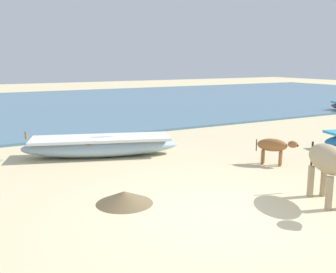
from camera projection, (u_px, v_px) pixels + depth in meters
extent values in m
plane|color=beige|center=(222.00, 214.00, 6.41)|extent=(80.00, 80.00, 0.00)
cube|color=slate|center=(29.00, 106.00, 21.05)|extent=(60.00, 20.00, 0.08)
ellipsoid|color=#8CA5B7|center=(101.00, 147.00, 10.23)|extent=(4.15, 2.32, 0.51)
cube|color=white|center=(101.00, 138.00, 10.19)|extent=(3.69, 2.14, 0.07)
cube|color=olive|center=(89.00, 142.00, 10.15)|extent=(0.41, 0.88, 0.04)
cylinder|color=olive|center=(26.00, 135.00, 9.85)|extent=(0.06, 0.06, 0.20)
ellipsoid|color=tan|center=(328.00, 159.00, 6.78)|extent=(0.87, 1.24, 0.50)
cylinder|color=tan|center=(329.00, 193.00, 6.54)|extent=(0.11, 0.11, 0.57)
cylinder|color=tan|center=(324.00, 181.00, 7.22)|extent=(0.11, 0.11, 0.57)
cylinder|color=tan|center=(311.00, 181.00, 7.19)|extent=(0.11, 0.11, 0.57)
cylinder|color=#2D2119|center=(312.00, 154.00, 7.38)|extent=(0.04, 0.04, 0.47)
ellipsoid|color=brown|center=(272.00, 145.00, 9.35)|extent=(0.66, 0.72, 0.31)
ellipsoid|color=brown|center=(293.00, 144.00, 9.17)|extent=(0.25, 0.27, 0.17)
sphere|color=#2D2119|center=(297.00, 146.00, 9.14)|extent=(0.09, 0.09, 0.06)
cylinder|color=brown|center=(281.00, 158.00, 9.40)|extent=(0.07, 0.07, 0.35)
cylinder|color=brown|center=(280.00, 159.00, 9.26)|extent=(0.07, 0.07, 0.35)
cylinder|color=brown|center=(263.00, 156.00, 9.55)|extent=(0.07, 0.07, 0.35)
cylinder|color=brown|center=(262.00, 157.00, 9.41)|extent=(0.07, 0.07, 0.35)
cylinder|color=#2D2119|center=(256.00, 145.00, 9.49)|extent=(0.02, 0.02, 0.29)
cone|color=brown|center=(124.00, 197.00, 6.86)|extent=(1.31, 1.31, 0.22)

